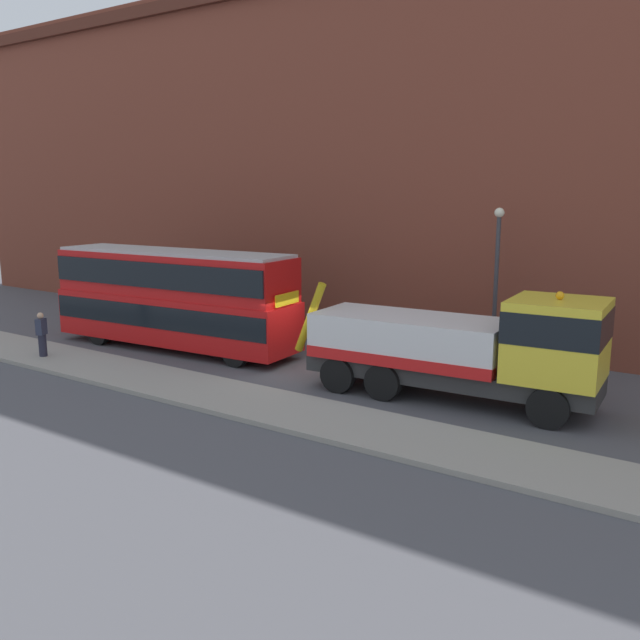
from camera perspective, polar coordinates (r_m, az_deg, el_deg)
ground_plane at (r=24.52m, az=-0.96°, el=-4.30°), size 120.00×120.00×0.00m
near_kerb at (r=21.35m, az=-7.51°, el=-6.55°), size 60.00×2.80×0.15m
building_facade at (r=29.43m, az=6.79°, el=14.05°), size 60.00×1.50×16.00m
recovery_tow_truck at (r=21.06m, az=12.07°, el=-2.19°), size 10.21×3.23×3.67m
double_decker_bus at (r=28.04m, az=-12.28°, el=2.06°), size 11.16×3.28×4.06m
pedestrian_onlooker at (r=27.92m, az=-22.49°, el=-1.17°), size 0.40×0.47×1.71m
street_lamp at (r=25.47m, az=14.71°, el=3.88°), size 0.36×0.36×5.83m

